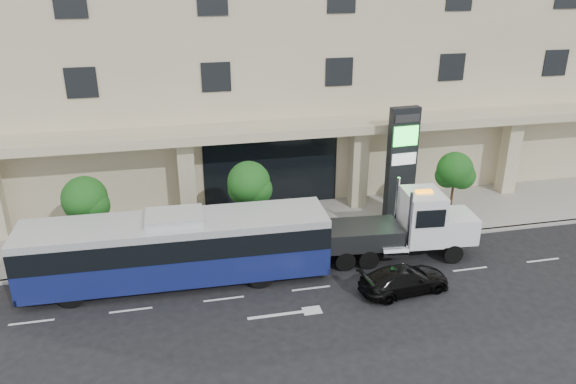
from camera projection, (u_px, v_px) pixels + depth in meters
name	position (u px, v px, depth m)	size (l,w,h in m)	color
ground	(303.00, 272.00, 27.02)	(120.00, 120.00, 0.00)	black
sidewalk	(282.00, 226.00, 31.50)	(120.00, 6.00, 0.15)	gray
curb	(294.00, 251.00, 28.80)	(120.00, 0.30, 0.15)	gray
convention_center	(249.00, 24.00, 37.10)	(60.00, 17.60, 20.00)	tan
tree_left	(86.00, 202.00, 27.08)	(2.27, 2.20, 4.22)	#422B19
tree_mid	(249.00, 185.00, 28.62)	(2.28, 2.20, 4.38)	#422B19
tree_right	(455.00, 172.00, 31.00)	(2.10, 2.00, 4.04)	#422B19
city_bus	(177.00, 248.00, 25.57)	(13.85, 3.26, 3.49)	black
tow_truck	(406.00, 228.00, 27.83)	(8.65, 2.74, 3.92)	#2D3033
black_sedan	(404.00, 279.00, 25.24)	(1.71, 4.20, 1.22)	black
signage_pylon	(401.00, 164.00, 31.05)	(1.66, 0.70, 6.51)	black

